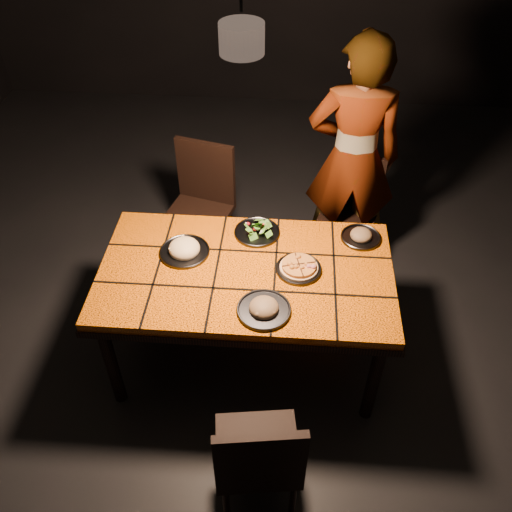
# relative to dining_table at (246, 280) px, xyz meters

# --- Properties ---
(room_shell) EXTENTS (6.04, 7.04, 3.08)m
(room_shell) POSITION_rel_dining_table_xyz_m (0.00, 0.00, 0.83)
(room_shell) COLOR black
(room_shell) RESTS_ON ground
(dining_table) EXTENTS (1.62, 0.92, 0.75)m
(dining_table) POSITION_rel_dining_table_xyz_m (0.00, 0.00, 0.00)
(dining_table) COLOR orange
(dining_table) RESTS_ON ground
(chair_near) EXTENTS (0.44, 0.44, 0.86)m
(chair_near) POSITION_rel_dining_table_xyz_m (0.14, -0.94, -0.18)
(chair_near) COLOR black
(chair_near) RESTS_ON ground
(chair_far_left) EXTENTS (0.51, 0.51, 0.93)m
(chair_far_left) POSITION_rel_dining_table_xyz_m (-0.39, 0.90, -0.14)
(chair_far_left) COLOR black
(chair_far_left) RESTS_ON ground
(chair_far_right) EXTENTS (0.48, 0.48, 0.84)m
(chair_far_right) POSITION_rel_dining_table_xyz_m (0.65, 0.98, -0.19)
(chair_far_right) COLOR black
(chair_far_right) RESTS_ON ground
(diner) EXTENTS (0.62, 0.41, 1.70)m
(diner) POSITION_rel_dining_table_xyz_m (0.62, 1.00, 0.18)
(diner) COLOR brown
(diner) RESTS_ON ground
(pendant_lamp) EXTENTS (0.18, 0.18, 1.06)m
(pendant_lamp) POSITION_rel_dining_table_xyz_m (0.00, 0.00, 1.35)
(pendant_lamp) COLOR black
(pendant_lamp) RESTS_ON room_shell
(plate_pizza) EXTENTS (0.25, 0.25, 0.04)m
(plate_pizza) POSITION_rel_dining_table_xyz_m (0.29, 0.02, 0.10)
(plate_pizza) COLOR #36373B
(plate_pizza) RESTS_ON dining_table
(plate_pasta) EXTENTS (0.28, 0.28, 0.09)m
(plate_pasta) POSITION_rel_dining_table_xyz_m (-0.36, 0.11, 0.10)
(plate_pasta) COLOR #36373B
(plate_pasta) RESTS_ON dining_table
(plate_salad) EXTENTS (0.27, 0.27, 0.07)m
(plate_salad) POSITION_rel_dining_table_xyz_m (0.04, 0.31, 0.10)
(plate_salad) COLOR #36373B
(plate_salad) RESTS_ON dining_table
(plate_mushroom_a) EXTENTS (0.28, 0.28, 0.09)m
(plate_mushroom_a) POSITION_rel_dining_table_xyz_m (0.12, -0.29, 0.10)
(plate_mushroom_a) COLOR #36373B
(plate_mushroom_a) RESTS_ON dining_table
(plate_mushroom_b) EXTENTS (0.23, 0.23, 0.08)m
(plate_mushroom_b) POSITION_rel_dining_table_xyz_m (0.64, 0.31, 0.10)
(plate_mushroom_b) COLOR #36373B
(plate_mushroom_b) RESTS_ON dining_table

